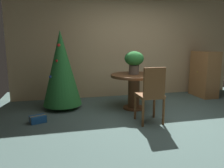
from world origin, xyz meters
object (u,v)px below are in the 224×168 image
wooden_chair_near (151,92)px  gift_box_blue (38,119)px  flower_vase (134,60)px  wooden_cabinet (204,74)px  holiday_tree (61,68)px  round_dining_table (134,85)px

wooden_chair_near → gift_box_blue: wooden_chair_near is taller
flower_vase → wooden_chair_near: size_ratio=0.48×
wooden_cabinet → wooden_chair_near: bearing=-144.2°
holiday_tree → wooden_cabinet: holiday_tree is taller
round_dining_table → holiday_tree: (-1.49, 0.40, 0.35)m
wooden_chair_near → wooden_cabinet: (2.19, 1.58, 0.03)m
holiday_tree → gift_box_blue: size_ratio=5.31×
round_dining_table → holiday_tree: size_ratio=0.59×
wooden_cabinet → holiday_tree: bearing=-175.9°
flower_vase → gift_box_blue: flower_vase is taller
flower_vase → holiday_tree: (-1.50, 0.35, -0.17)m
round_dining_table → wooden_chair_near: bearing=-90.0°
flower_vase → wooden_chair_near: 1.08m
wooden_chair_near → wooden_cabinet: 2.70m
wooden_cabinet → round_dining_table: bearing=-163.2°
wooden_chair_near → wooden_cabinet: wooden_cabinet is taller
wooden_chair_near → holiday_tree: 2.01m
gift_box_blue → round_dining_table: bearing=11.8°
round_dining_table → wooden_cabinet: 2.29m
flower_vase → wooden_chair_near: (-0.01, -0.97, -0.48)m
wooden_chair_near → holiday_tree: bearing=138.6°
round_dining_table → flower_vase: size_ratio=2.04×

